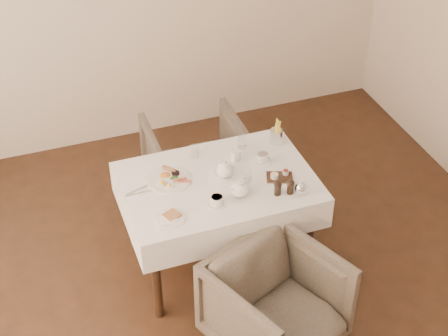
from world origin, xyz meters
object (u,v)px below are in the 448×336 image
armchair_near (276,304)px  armchair_far (197,162)px  breakfast_plate (169,179)px  teapot_centre (225,169)px  table (218,194)px

armchair_near → armchair_far: (-0.01, 1.56, 0.01)m
breakfast_plate → teapot_centre: teapot_centre is taller
table → armchair_near: table is taller
teapot_centre → table: bearing=-154.8°
breakfast_plate → armchair_far: bearing=45.7°
armchair_near → breakfast_plate: 1.08m
table → teapot_centre: bearing=21.1°
armchair_near → breakfast_plate: breakfast_plate is taller
breakfast_plate → table: bearing=-33.9°
armchair_far → table: bearing=83.5°
armchair_near → breakfast_plate: (-0.41, 0.90, 0.43)m
breakfast_plate → teapot_centre: 0.38m
teapot_centre → armchair_near: bearing=-82.7°
breakfast_plate → teapot_centre: size_ratio=1.75×
table → breakfast_plate: 0.35m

